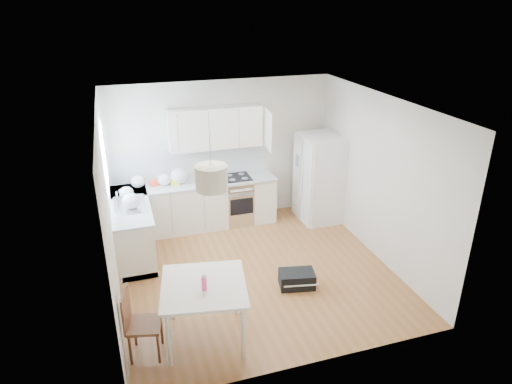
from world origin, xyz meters
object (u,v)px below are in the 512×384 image
refrigerator (319,178)px  dining_table (204,291)px  gym_bag (297,279)px  dining_chair (144,323)px

refrigerator → dining_table: 3.94m
refrigerator → gym_bag: 2.51m
dining_chair → gym_bag: bearing=31.4°
dining_table → dining_chair: dining_chair is taller
dining_chair → refrigerator: bearing=51.0°
refrigerator → dining_chair: bearing=-143.5°
dining_chair → gym_bag: dining_chair is taller
refrigerator → dining_chair: refrigerator is taller
dining_table → dining_chair: size_ratio=1.30×
refrigerator → dining_chair: size_ratio=1.83×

